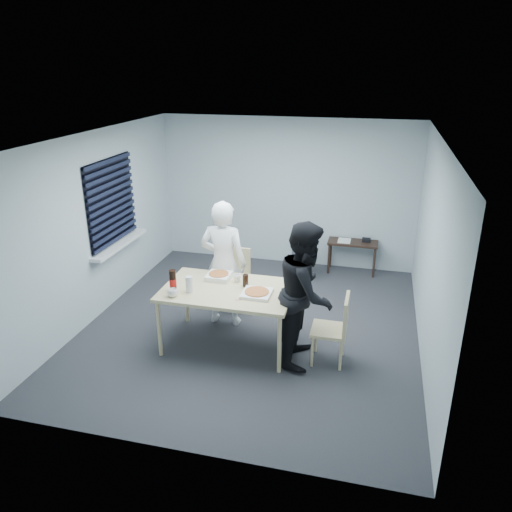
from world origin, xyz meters
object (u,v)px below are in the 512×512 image
(side_table, at_px, (353,246))
(stool, at_px, (302,261))
(dining_table, at_px, (228,293))
(mug_a, at_px, (173,293))
(mug_b, at_px, (237,278))
(soda_bottle, at_px, (173,281))
(chair_far, at_px, (235,274))
(chair_right, at_px, (336,325))
(person_white, at_px, (224,264))
(backpack, at_px, (302,243))
(person_black, at_px, (306,293))

(side_table, height_order, stool, side_table)
(dining_table, bearing_deg, mug_a, -147.61)
(mug_b, bearing_deg, soda_bottle, -145.47)
(dining_table, bearing_deg, chair_far, 101.99)
(chair_right, height_order, mug_b, same)
(soda_bottle, bearing_deg, mug_b, 34.53)
(mug_b, bearing_deg, person_white, 130.58)
(chair_right, bearing_deg, person_white, 157.80)
(dining_table, relative_size, mug_b, 16.38)
(side_table, relative_size, mug_a, 6.91)
(mug_a, distance_m, mug_b, 0.88)
(dining_table, relative_size, chair_right, 1.84)
(person_white, bearing_deg, stool, -115.74)
(dining_table, distance_m, soda_bottle, 0.70)
(chair_far, relative_size, mug_b, 8.90)
(mug_a, bearing_deg, chair_far, 76.84)
(chair_far, distance_m, backpack, 1.43)
(backpack, distance_m, mug_b, 2.11)
(person_black, height_order, soda_bottle, person_black)
(person_black, bearing_deg, person_white, 62.21)
(mug_a, bearing_deg, person_white, 70.10)
(dining_table, relative_size, chair_far, 1.84)
(dining_table, bearing_deg, mug_b, 78.23)
(chair_far, height_order, backpack, backpack)
(dining_table, distance_m, mug_b, 0.27)
(chair_far, relative_size, person_white, 0.50)
(backpack, height_order, mug_a, backpack)
(stool, distance_m, backpack, 0.33)
(soda_bottle, bearing_deg, mug_a, -69.89)
(soda_bottle, bearing_deg, stool, 64.17)
(stool, xyz_separation_m, soda_bottle, (-1.22, -2.52, 0.59))
(stool, bearing_deg, side_table, 33.80)
(chair_far, xyz_separation_m, mug_b, (0.29, -0.87, 0.33))
(stool, bearing_deg, soda_bottle, -115.83)
(dining_table, distance_m, mug_a, 0.70)
(person_white, bearing_deg, mug_b, 130.58)
(backpack, xyz_separation_m, mug_b, (-0.53, -2.03, 0.18))
(side_table, bearing_deg, chair_far, -133.49)
(person_white, height_order, side_table, person_white)
(chair_right, height_order, stool, chair_right)
(side_table, height_order, mug_b, mug_b)
(mug_a, xyz_separation_m, soda_bottle, (-0.05, 0.14, 0.09))
(backpack, relative_size, mug_b, 4.49)
(chair_right, distance_m, soda_bottle, 2.06)
(person_black, distance_m, side_table, 2.94)
(side_table, xyz_separation_m, soda_bottle, (-2.02, -3.05, 0.45))
(person_white, relative_size, mug_b, 17.70)
(soda_bottle, bearing_deg, side_table, 56.55)
(chair_far, height_order, mug_a, mug_a)
(chair_far, distance_m, person_white, 0.65)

